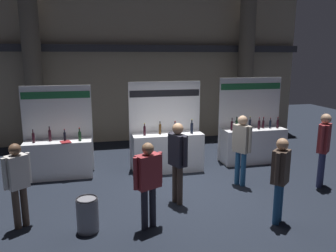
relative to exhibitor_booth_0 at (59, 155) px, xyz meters
name	(u,v)px	position (x,y,z in m)	size (l,w,h in m)	color
ground_plane	(180,193)	(2.77, -1.76, -0.58)	(24.00, 24.00, 0.00)	black
hall_colonnade	(144,59)	(2.77, 3.35, 2.38)	(11.84, 1.11, 6.05)	gray
exhibitor_booth_0	(59,155)	(0.00, 0.00, 0.00)	(1.75, 0.71, 2.33)	white
exhibitor_booth_1	(167,148)	(2.82, -0.16, 0.03)	(1.98, 0.66, 2.40)	white
exhibitor_booth_2	(253,141)	(5.44, 0.04, 0.03)	(1.93, 0.66, 2.45)	white
trash_bin	(88,214)	(0.73, -3.00, -0.27)	(0.39, 0.39, 0.63)	slate
visitor_0	(324,144)	(6.15, -2.09, 0.47)	(0.43, 0.41, 1.77)	navy
visitor_1	(280,174)	(4.19, -3.48, 0.38)	(0.41, 0.40, 1.63)	navy
visitor_5	(18,179)	(-0.45, -2.58, 0.34)	(0.42, 0.39, 1.58)	#47382D
visitor_6	(178,156)	(2.58, -2.23, 0.45)	(0.36, 0.52, 1.74)	#47382D
visitor_7	(148,178)	(1.81, -3.12, 0.37)	(0.56, 0.40, 1.60)	#23232D
visitor_8	(241,145)	(4.31, -1.59, 0.42)	(0.36, 0.46, 1.71)	navy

